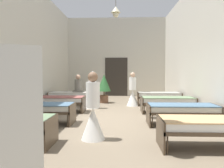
# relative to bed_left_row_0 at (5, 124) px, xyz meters

# --- Properties ---
(ground_plane) EXTENTS (6.69, 14.26, 0.10)m
(ground_plane) POSITION_rel_bed_left_row_0_xyz_m (2.00, 2.85, -0.49)
(ground_plane) COLOR #7A6B56
(room_shell) EXTENTS (6.49, 13.86, 4.89)m
(room_shell) POSITION_rel_bed_left_row_0_xyz_m (2.00, 4.20, 2.01)
(room_shell) COLOR beige
(room_shell) RESTS_ON ground
(bed_left_row_0) EXTENTS (1.90, 0.84, 0.57)m
(bed_left_row_0) POSITION_rel_bed_left_row_0_xyz_m (0.00, 0.00, 0.00)
(bed_left_row_0) COLOR #473828
(bed_left_row_0) RESTS_ON ground
(bed_right_row_0) EXTENTS (1.90, 0.84, 0.57)m
(bed_right_row_0) POSITION_rel_bed_left_row_0_xyz_m (3.99, 0.00, 0.00)
(bed_right_row_0) COLOR #473828
(bed_right_row_0) RESTS_ON ground
(bed_left_row_1) EXTENTS (1.90, 0.84, 0.57)m
(bed_left_row_1) POSITION_rel_bed_left_row_0_xyz_m (0.00, 1.90, 0.00)
(bed_left_row_1) COLOR #473828
(bed_left_row_1) RESTS_ON ground
(bed_right_row_1) EXTENTS (1.90, 0.84, 0.57)m
(bed_right_row_1) POSITION_rel_bed_left_row_0_xyz_m (3.99, 1.90, 0.00)
(bed_right_row_1) COLOR #473828
(bed_right_row_1) RESTS_ON ground
(bed_left_row_2) EXTENTS (1.90, 0.84, 0.57)m
(bed_left_row_2) POSITION_rel_bed_left_row_0_xyz_m (0.00, 3.80, 0.00)
(bed_left_row_2) COLOR #473828
(bed_left_row_2) RESTS_ON ground
(bed_right_row_2) EXTENTS (1.90, 0.84, 0.57)m
(bed_right_row_2) POSITION_rel_bed_left_row_0_xyz_m (3.99, 3.80, 0.00)
(bed_right_row_2) COLOR #473828
(bed_right_row_2) RESTS_ON ground
(bed_left_row_3) EXTENTS (1.90, 0.84, 0.57)m
(bed_left_row_3) POSITION_rel_bed_left_row_0_xyz_m (0.00, 5.70, 0.00)
(bed_left_row_3) COLOR #473828
(bed_left_row_3) RESTS_ON ground
(bed_right_row_3) EXTENTS (1.90, 0.84, 0.57)m
(bed_right_row_3) POSITION_rel_bed_left_row_0_xyz_m (3.99, 5.70, 0.00)
(bed_right_row_3) COLOR #473828
(bed_right_row_3) RESTS_ON ground
(nurse_near_aisle) EXTENTS (0.52, 0.52, 1.49)m
(nurse_near_aisle) POSITION_rel_bed_left_row_0_xyz_m (1.69, 0.48, 0.09)
(nurse_near_aisle) COLOR white
(nurse_near_aisle) RESTS_ON ground
(nurse_mid_aisle) EXTENTS (0.52, 0.52, 1.49)m
(nurse_mid_aisle) POSITION_rel_bed_left_row_0_xyz_m (1.13, 4.69, 0.09)
(nurse_mid_aisle) COLOR white
(nurse_mid_aisle) RESTS_ON ground
(nurse_far_aisle) EXTENTS (0.52, 0.52, 1.49)m
(nurse_far_aisle) POSITION_rel_bed_left_row_0_xyz_m (2.81, 5.42, 0.09)
(nurse_far_aisle) COLOR white
(nurse_far_aisle) RESTS_ON ground
(patient_seated_primary) EXTENTS (0.44, 0.44, 0.80)m
(patient_seated_primary) POSITION_rel_bed_left_row_0_xyz_m (0.35, 5.72, 0.43)
(patient_seated_primary) COLOR slate
(patient_seated_primary) RESTS_ON bed_left_row_3
(potted_plant) EXTENTS (0.65, 0.65, 1.37)m
(potted_plant) POSITION_rel_bed_left_row_0_xyz_m (1.48, 6.39, 0.41)
(potted_plant) COLOR brown
(potted_plant) RESTS_ON ground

